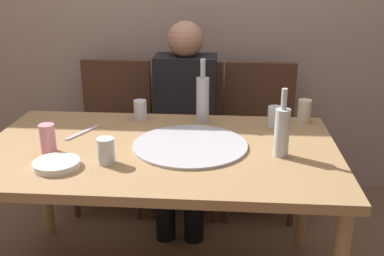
% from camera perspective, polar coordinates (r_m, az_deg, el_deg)
% --- Properties ---
extents(dining_table, '(1.55, 0.92, 0.72)m').
position_cam_1_polar(dining_table, '(2.04, -4.04, -4.27)').
color(dining_table, '#99754C').
rests_on(dining_table, ground_plane).
extents(pizza_tray, '(0.50, 0.50, 0.01)m').
position_cam_1_polar(pizza_tray, '(2.01, -0.22, -2.15)').
color(pizza_tray, '#ADADB2').
rests_on(pizza_tray, dining_table).
extents(wine_bottle, '(0.06, 0.06, 0.32)m').
position_cam_1_polar(wine_bottle, '(2.28, 1.33, 3.66)').
color(wine_bottle, '#B2BCC1').
rests_on(wine_bottle, dining_table).
extents(beer_bottle, '(0.06, 0.06, 0.29)m').
position_cam_1_polar(beer_bottle, '(1.91, 11.09, -0.36)').
color(beer_bottle, '#B2BCC1').
rests_on(beer_bottle, dining_table).
extents(tumbler_near, '(0.07, 0.07, 0.10)m').
position_cam_1_polar(tumbler_near, '(2.35, -6.43, 2.23)').
color(tumbler_near, silver).
rests_on(tumbler_near, dining_table).
extents(tumbler_far, '(0.08, 0.08, 0.10)m').
position_cam_1_polar(tumbler_far, '(2.27, 10.32, 1.37)').
color(tumbler_far, silver).
rests_on(tumbler_far, dining_table).
extents(wine_glass, '(0.07, 0.07, 0.12)m').
position_cam_1_polar(wine_glass, '(2.36, 13.75, 2.04)').
color(wine_glass, beige).
rests_on(wine_glass, dining_table).
extents(short_glass, '(0.07, 0.07, 0.11)m').
position_cam_1_polar(short_glass, '(1.86, -10.63, -2.81)').
color(short_glass, silver).
rests_on(short_glass, dining_table).
extents(soda_can, '(0.07, 0.07, 0.12)m').
position_cam_1_polar(soda_can, '(2.03, -17.46, -1.22)').
color(soda_can, pink).
rests_on(soda_can, dining_table).
extents(plate_stack, '(0.18, 0.18, 0.03)m').
position_cam_1_polar(plate_stack, '(1.88, -16.46, -4.34)').
color(plate_stack, white).
rests_on(plate_stack, dining_table).
extents(table_knife, '(0.11, 0.21, 0.01)m').
position_cam_1_polar(table_knife, '(2.22, -13.41, -0.55)').
color(table_knife, '#B7B7BC').
rests_on(table_knife, dining_table).
extents(chair_left, '(0.44, 0.44, 0.90)m').
position_cam_1_polar(chair_left, '(2.95, -9.64, 0.46)').
color(chair_left, '#472D1E').
rests_on(chair_left, ground_plane).
extents(chair_middle, '(0.44, 0.44, 0.90)m').
position_cam_1_polar(chair_middle, '(2.88, -0.66, 0.22)').
color(chair_middle, '#472D1E').
rests_on(chair_middle, ground_plane).
extents(chair_right, '(0.44, 0.44, 0.90)m').
position_cam_1_polar(chair_right, '(2.87, 8.34, -0.02)').
color(chair_right, '#472D1E').
rests_on(chair_right, ground_plane).
extents(guest_in_sweater, '(0.36, 0.56, 1.17)m').
position_cam_1_polar(guest_in_sweater, '(2.69, -0.96, 1.70)').
color(guest_in_sweater, black).
rests_on(guest_in_sweater, ground_plane).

